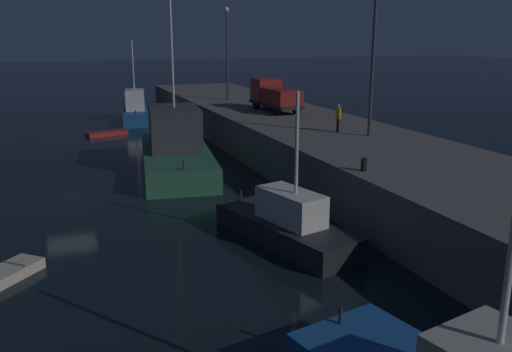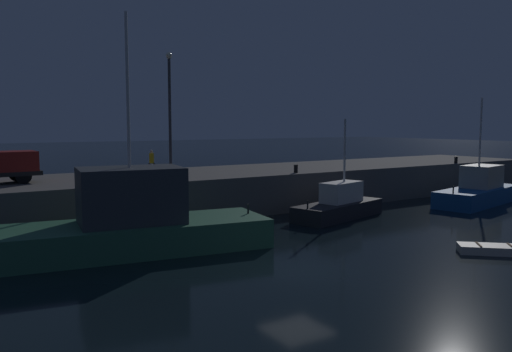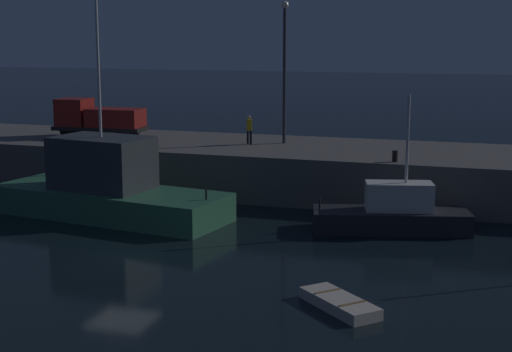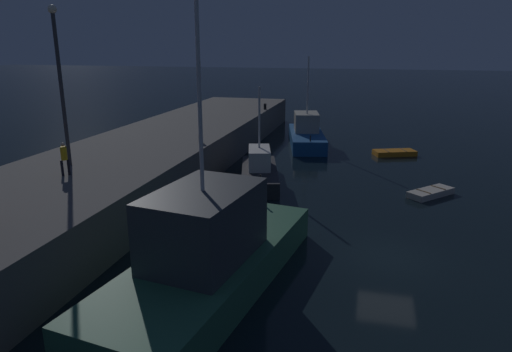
{
  "view_description": "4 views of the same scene",
  "coord_description": "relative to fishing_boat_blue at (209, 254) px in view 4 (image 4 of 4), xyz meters",
  "views": [
    {
      "loc": [
        28.95,
        -0.49,
        8.4
      ],
      "look_at": [
        6.43,
        8.1,
        2.1
      ],
      "focal_mm": 38.09,
      "sensor_mm": 36.0,
      "label": 1
    },
    {
      "loc": [
        -12.65,
        -16.52,
        6.0
      ],
      "look_at": [
        4.07,
        9.43,
        2.89
      ],
      "focal_mm": 36.48,
      "sensor_mm": 36.0,
      "label": 2
    },
    {
      "loc": [
        14.42,
        -26.53,
        8.92
      ],
      "look_at": [
        2.89,
        8.53,
        2.15
      ],
      "focal_mm": 54.01,
      "sensor_mm": 36.0,
      "label": 3
    },
    {
      "loc": [
        -19.1,
        1.17,
        8.97
      ],
      "look_at": [
        3.36,
        6.88,
        2.29
      ],
      "focal_mm": 32.22,
      "sensor_mm": 36.0,
      "label": 4
    }
  ],
  "objects": [
    {
      "name": "ground_plane",
      "position": [
        4.31,
        -6.76,
        -1.4
      ],
      "size": [
        320.0,
        320.0,
        0.0
      ],
      "primitive_type": "plane",
      "color": "black"
    },
    {
      "name": "pier_quay",
      "position": [
        4.31,
        9.17,
        -0.1
      ],
      "size": [
        70.82,
        9.14,
        2.61
      ],
      "color": "#5B5956",
      "rests_on": "ground"
    },
    {
      "name": "fishing_boat_blue",
      "position": [
        0.0,
        0.0,
        0.0
      ],
      "size": [
        12.56,
        5.84,
        11.04
      ],
      "color": "#2D6647",
      "rests_on": "ground"
    },
    {
      "name": "fishing_boat_white",
      "position": [
        26.65,
        0.16,
        -0.41
      ],
      "size": [
        9.62,
        4.78,
        7.93
      ],
      "color": "#195193",
      "rests_on": "ground"
    },
    {
      "name": "fishing_boat_orange",
      "position": [
        13.94,
        1.47,
        -0.6
      ],
      "size": [
        7.48,
        4.07,
        6.31
      ],
      "color": "#232328",
      "rests_on": "ground"
    },
    {
      "name": "rowboat_white_mid",
      "position": [
        13.78,
        -9.4,
        -1.21
      ],
      "size": [
        3.11,
        3.0,
        0.43
      ],
      "color": "beige",
      "rests_on": "ground"
    },
    {
      "name": "dinghy_red_small",
      "position": [
        24.35,
        -7.62,
        -1.19
      ],
      "size": [
        2.56,
        3.69,
        0.46
      ],
      "color": "orange",
      "rests_on": "ground"
    },
    {
      "name": "lamp_post_east",
      "position": [
        6.18,
        10.2,
        6.01
      ],
      "size": [
        0.44,
        0.44,
        8.25
      ],
      "color": "#38383D",
      "rests_on": "pier_quay"
    },
    {
      "name": "dockworker",
      "position": [
        4.37,
        9.13,
        2.17
      ],
      "size": [
        0.43,
        0.43,
        1.69
      ],
      "color": "black",
      "rests_on": "pier_quay"
    },
    {
      "name": "bollard_west",
      "position": [
        13.41,
        5.37,
        1.49
      ],
      "size": [
        0.28,
        0.28,
        0.58
      ],
      "primitive_type": "cylinder",
      "color": "black",
      "rests_on": "pier_quay"
    },
    {
      "name": "bollard_central",
      "position": [
        30.37,
        4.94,
        1.5
      ],
      "size": [
        0.28,
        0.28,
        0.6
      ],
      "primitive_type": "cylinder",
      "color": "black",
      "rests_on": "pier_quay"
    }
  ]
}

